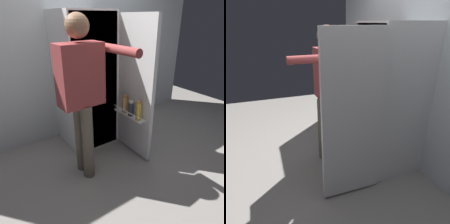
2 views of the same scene
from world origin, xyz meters
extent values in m
plane|color=gray|center=(0.00, 0.00, 0.00)|extent=(6.11, 6.11, 0.00)
cube|color=silver|center=(0.00, 0.93, 1.27)|extent=(4.40, 0.10, 2.54)
cube|color=white|center=(0.00, 0.57, 0.86)|extent=(0.63, 0.63, 1.71)
cube|color=white|center=(0.00, 0.25, 0.86)|extent=(0.59, 0.01, 1.67)
cube|color=white|center=(0.00, 0.30, 0.81)|extent=(0.55, 0.09, 0.01)
cube|color=white|center=(0.34, -0.05, 0.85)|extent=(0.05, 0.61, 1.65)
cube|color=white|center=(0.26, -0.05, 0.54)|extent=(0.10, 0.49, 0.01)
cylinder|color=silver|center=(0.22, -0.05, 0.60)|extent=(0.01, 0.47, 0.01)
cylinder|color=#333842|center=(0.26, -0.09, 0.63)|extent=(0.07, 0.07, 0.17)
cylinder|color=silver|center=(0.26, -0.09, 0.72)|extent=(0.05, 0.05, 0.02)
cylinder|color=tan|center=(0.27, 0.04, 0.64)|extent=(0.07, 0.07, 0.19)
cylinder|color=#996623|center=(0.27, 0.04, 0.75)|extent=(0.06, 0.06, 0.02)
cylinder|color=gold|center=(0.25, -0.23, 0.65)|extent=(0.06, 0.06, 0.21)
cylinder|color=#BC8419|center=(0.25, -0.23, 0.76)|extent=(0.05, 0.05, 0.02)
cylinder|color=#665B4C|center=(-0.38, 0.00, 0.42)|extent=(0.12, 0.12, 0.84)
cylinder|color=#665B4C|center=(-0.37, -0.15, 0.42)|extent=(0.12, 0.12, 0.84)
cube|color=#9E3D3D|center=(-0.37, -0.08, 1.13)|extent=(0.44, 0.24, 0.59)
sphere|color=#936B4C|center=(-0.37, -0.08, 1.57)|extent=(0.22, 0.22, 0.22)
cylinder|color=#9E3D3D|center=(-0.38, 0.14, 1.11)|extent=(0.08, 0.08, 0.56)
cylinder|color=#9E3D3D|center=(-0.09, -0.28, 1.37)|extent=(0.10, 0.56, 0.08)
camera|label=1|loc=(-1.25, -1.86, 1.65)|focal=34.05mm
camera|label=2|loc=(1.95, -0.79, 1.70)|focal=33.70mm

